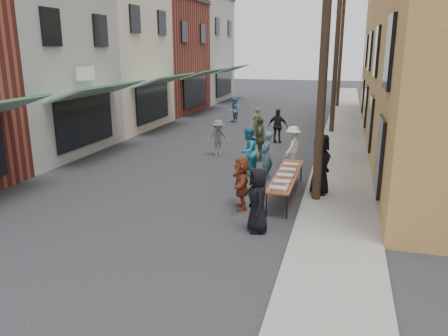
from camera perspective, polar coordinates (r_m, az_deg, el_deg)
The scene contains 27 objects.
ground at distance 12.20m, azimuth -9.95°, elevation -7.07°, with size 120.00×120.00×0.00m, color #28282B.
sidewalk at distance 25.54m, azimuth 15.40°, elevation 4.45°, with size 2.20×60.00×0.10m, color gray.
storefront_row at distance 29.25m, azimuth -15.72°, elevation 13.77°, with size 8.00×37.00×9.00m.
utility_pole_near at distance 13.16m, azimuth 12.97°, elevation 14.51°, with size 0.26×0.26×9.00m, color #2D2116.
utility_pole_mid at distance 25.15m, azimuth 14.48°, elevation 14.57°, with size 0.26×0.26×9.00m, color #2D2116.
utility_pole_far at distance 37.15m, azimuth 15.02°, elevation 14.59°, with size 0.26×0.26×9.00m, color #2D2116.
serving_table at distance 13.99m, azimuth 8.13°, elevation -0.98°, with size 0.70×4.00×0.75m.
catering_tray_sausage at distance 12.40m, azimuth 7.12°, elevation -2.68°, with size 0.50×0.33×0.08m, color maroon.
catering_tray_foil_b at distance 13.02m, azimuth 7.55°, elevation -1.83°, with size 0.50×0.33×0.08m, color #B2B2B7.
catering_tray_buns at distance 13.68m, azimuth 7.98°, elevation -1.00°, with size 0.50×0.33×0.08m, color tan.
catering_tray_foil_d at distance 14.35m, azimuth 8.36°, elevation -0.25°, with size 0.50×0.33×0.08m, color #B2B2B7.
catering_tray_buns_end at distance 15.02m, azimuth 8.71°, elevation 0.43°, with size 0.50×0.33×0.08m, color tan.
condiment_jar_a at distance 12.15m, azimuth 5.88°, elevation -3.02°, with size 0.07×0.07×0.08m, color #A57F26.
condiment_jar_b at distance 12.24m, azimuth 5.96°, elevation -2.88°, with size 0.07×0.07×0.08m, color #A57F26.
condiment_jar_c at distance 12.34m, azimuth 6.04°, elevation -2.74°, with size 0.07×0.07×0.08m, color #A57F26.
cup_stack at distance 12.13m, azimuth 7.88°, elevation -3.02°, with size 0.08×0.08×0.12m, color tan.
guest_front_a at distance 11.22m, azimuth 4.42°, elevation -4.22°, with size 0.83×0.54×1.70m, color black.
guest_front_b at distance 15.87m, azimuth 5.57°, elevation 1.66°, with size 0.64×0.42×1.75m, color #466E89.
guest_front_c at distance 16.26m, azimuth 3.13°, elevation 2.20°, with size 0.90×0.70×1.85m, color teal.
guest_front_d at distance 17.60m, azimuth 8.95°, elevation 2.75°, with size 1.08×0.62×1.67m, color white.
guest_front_e at distance 18.47m, azimuth 4.69°, elevation 3.81°, with size 1.11×0.46×1.89m, color #485732.
guest_queue_back at distance 12.83m, azimuth 2.30°, elevation -1.99°, with size 1.45×0.46×1.57m, color maroon.
server at distance 14.16m, azimuth 12.48°, elevation 0.52°, with size 0.95×0.62×1.94m, color black.
passerby_left at distance 19.35m, azimuth -0.77°, elevation 3.95°, with size 1.03×0.59×1.60m, color slate.
passerby_mid at distance 22.19m, azimuth 7.05°, elevation 5.45°, with size 1.01×0.42×1.72m, color black.
passerby_right at distance 24.09m, azimuth 4.30°, elevation 6.06°, with size 0.56×0.37×1.53m, color #65693C.
passerby_far at distance 28.40m, azimuth 1.35°, elevation 7.58°, with size 0.79×0.61×1.62m, color #5680A6.
Camera 1 is at (5.00, -10.14, 4.57)m, focal length 35.00 mm.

